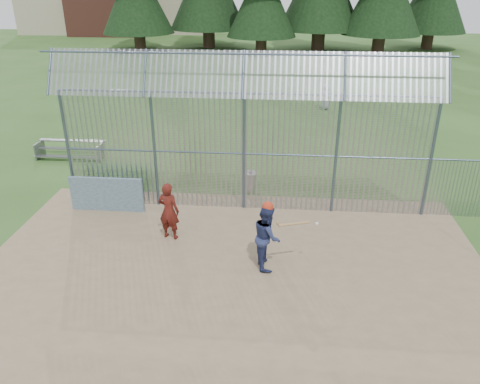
# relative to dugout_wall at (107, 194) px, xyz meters

# --- Properties ---
(ground) EXTENTS (120.00, 120.00, 0.00)m
(ground) POSITION_rel_dugout_wall_xyz_m (4.60, -2.90, -0.62)
(ground) COLOR #2D511E
(ground) RESTS_ON ground
(dirt_infield) EXTENTS (14.00, 10.00, 0.02)m
(dirt_infield) POSITION_rel_dugout_wall_xyz_m (4.60, -3.40, -0.61)
(dirt_infield) COLOR #756047
(dirt_infield) RESTS_ON ground
(dugout_wall) EXTENTS (2.50, 0.12, 1.20)m
(dugout_wall) POSITION_rel_dugout_wall_xyz_m (0.00, 0.00, 0.00)
(dugout_wall) COLOR #38566B
(dugout_wall) RESTS_ON dirt_infield
(batter) EXTENTS (0.85, 1.00, 1.83)m
(batter) POSITION_rel_dugout_wall_xyz_m (5.50, -2.90, 0.32)
(batter) COLOR navy
(batter) RESTS_ON dirt_infield
(onlooker) EXTENTS (0.74, 0.57, 1.81)m
(onlooker) POSITION_rel_dugout_wall_xyz_m (2.52, -1.62, 0.30)
(onlooker) COLOR maroon
(onlooker) RESTS_ON dirt_infield
(bg_kid_standing) EXTENTS (0.83, 0.62, 1.53)m
(bg_kid_standing) POSITION_rel_dugout_wall_xyz_m (8.44, 14.19, 0.14)
(bg_kid_standing) COLOR gray
(bg_kid_standing) RESTS_ON ground
(batting_gear) EXTENTS (1.49, 0.46, 0.59)m
(batting_gear) POSITION_rel_dugout_wall_xyz_m (5.63, -2.93, 1.14)
(batting_gear) COLOR red
(batting_gear) RESTS_ON ground
(trash_can) EXTENTS (0.56, 0.56, 0.82)m
(trash_can) POSITION_rel_dugout_wall_xyz_m (4.72, 2.02, -0.24)
(trash_can) COLOR #96989E
(trash_can) RESTS_ON ground
(bleacher) EXTENTS (3.00, 0.95, 0.72)m
(bleacher) POSITION_rel_dugout_wall_xyz_m (-3.37, 4.80, -0.21)
(bleacher) COLOR slate
(bleacher) RESTS_ON ground
(backstop_fence) EXTENTS (20.09, 0.81, 5.30)m
(backstop_fence) POSITION_rel_dugout_wall_xyz_m (6.41, 0.53, 1.74)
(backstop_fence) COLOR #47566B
(backstop_fence) RESTS_ON ground
(distant_buildings) EXTENTS (26.50, 10.50, 8.00)m
(distant_buildings) POSITION_rel_dugout_wall_xyz_m (-18.58, 53.59, 2.98)
(distant_buildings) COLOR brown
(distant_buildings) RESTS_ON ground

